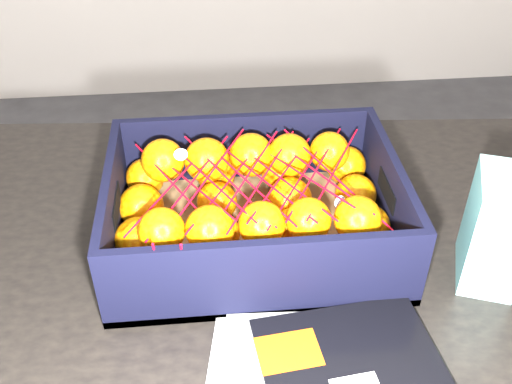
{
  "coord_description": "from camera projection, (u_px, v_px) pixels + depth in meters",
  "views": [
    {
      "loc": [
        0.1,
        -0.83,
        1.35
      ],
      "look_at": [
        0.16,
        -0.19,
        0.86
      ],
      "focal_mm": 42.12,
      "sensor_mm": 36.0,
      "label": 1
    }
  ],
  "objects": [
    {
      "name": "table",
      "position": [
        278.0,
        313.0,
        0.91
      ],
      "size": [
        1.26,
        0.89,
        0.75
      ],
      "color": "black",
      "rests_on": "ground"
    },
    {
      "name": "mesh_net",
      "position": [
        250.0,
        182.0,
        0.82
      ],
      "size": [
        0.34,
        0.27,
        0.09
      ],
      "color": "red",
      "rests_on": "clementine_heap"
    },
    {
      "name": "produce_crate",
      "position": [
        254.0,
        218.0,
        0.87
      ],
      "size": [
        0.41,
        0.31,
        0.13
      ],
      "color": "olive",
      "rests_on": "table"
    },
    {
      "name": "clementine_heap",
      "position": [
        254.0,
        204.0,
        0.86
      ],
      "size": [
        0.39,
        0.29,
        0.12
      ],
      "color": "orange",
      "rests_on": "produce_crate"
    },
    {
      "name": "retail_carton",
      "position": [
        496.0,
        229.0,
        0.79
      ],
      "size": [
        0.1,
        0.12,
        0.16
      ],
      "primitive_type": "cube",
      "rotation": [
        0.0,
        0.0,
        -0.35
      ],
      "color": "white",
      "rests_on": "table"
    }
  ]
}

